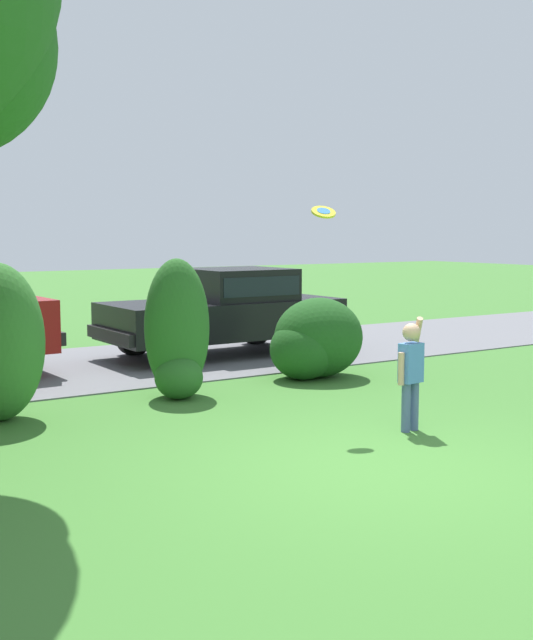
% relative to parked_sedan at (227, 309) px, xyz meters
% --- Properties ---
extents(ground_plane, '(80.00, 80.00, 0.00)m').
position_rel_parked_sedan_xyz_m(ground_plane, '(-2.32, -6.84, -0.85)').
color(ground_plane, '#3D752D').
extents(driveway_strip, '(28.00, 4.40, 0.02)m').
position_rel_parked_sedan_xyz_m(driveway_strip, '(-2.32, 0.10, -0.84)').
color(driveway_strip, slate).
rests_on(driveway_strip, ground).
extents(shrub_centre, '(0.91, 0.89, 1.86)m').
position_rel_parked_sedan_xyz_m(shrub_centre, '(-2.40, -2.79, -0.02)').
color(shrub_centre, '#286023').
rests_on(shrub_centre, ground).
extents(shrub_centre_right, '(1.53, 1.23, 1.22)m').
position_rel_parked_sedan_xyz_m(shrub_centre_right, '(-0.03, -2.66, -0.28)').
color(shrub_centre_right, '#1E511C').
rests_on(shrub_centre_right, ground).
extents(parked_sedan, '(4.42, 2.13, 1.56)m').
position_rel_parked_sedan_xyz_m(parked_sedan, '(0.00, 0.00, 0.00)').
color(parked_sedan, black).
rests_on(parked_sedan, ground).
extents(child_thrower, '(0.44, 0.29, 1.29)m').
position_rel_parked_sedan_xyz_m(child_thrower, '(-1.10, -5.92, -0.13)').
color(child_thrower, '#4C608C').
rests_on(child_thrower, ground).
extents(frisbee, '(0.30, 0.26, 0.19)m').
position_rel_parked_sedan_xyz_m(frisbee, '(-1.66, -5.04, 1.59)').
color(frisbee, yellow).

